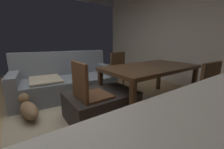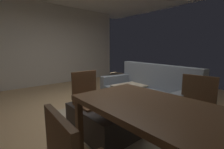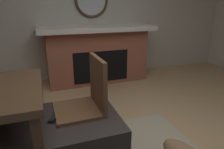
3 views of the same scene
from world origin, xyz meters
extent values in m
plane|color=tan|center=(0.00, 0.00, 0.00)|extent=(8.00, 8.00, 0.00)
cube|color=white|center=(3.33, 0.00, 1.43)|extent=(0.12, 5.91, 2.86)
cube|color=tan|center=(0.64, 0.18, 0.01)|extent=(2.60, 2.00, 0.01)
cube|color=slate|center=(0.48, 0.78, 0.21)|extent=(2.14, 1.19, 0.42)
cube|color=slate|center=(0.52, 1.15, 0.69)|extent=(2.05, 0.44, 0.53)
cube|color=slate|center=(1.40, 0.67, 0.52)|extent=(0.29, 0.97, 0.20)
cube|color=slate|center=(-0.45, 0.89, 0.52)|extent=(0.29, 0.97, 0.20)
cube|color=tan|center=(0.07, 0.82, 0.45)|extent=(0.62, 0.85, 0.03)
cube|color=#2D2826|center=(0.64, -0.43, 0.21)|extent=(1.04, 0.75, 0.42)
cube|color=black|center=(0.70, -0.46, 0.43)|extent=(0.11, 0.17, 0.02)
cube|color=#513823|center=(1.66, -0.52, 0.71)|extent=(1.80, 0.96, 0.06)
cube|color=#513823|center=(0.82, -0.10, 0.34)|extent=(0.07, 0.07, 0.68)
cube|color=#513823|center=(2.50, -0.10, 0.34)|extent=(0.07, 0.07, 0.68)
cube|color=#513823|center=(0.82, -0.94, 0.34)|extent=(0.07, 0.07, 0.68)
cube|color=#513823|center=(2.50, -0.94, 0.34)|extent=(0.07, 0.07, 0.68)
cube|color=#513823|center=(1.66, 0.26, 0.43)|extent=(0.48, 0.48, 0.04)
cube|color=#513823|center=(1.65, 0.46, 0.69)|extent=(0.44, 0.08, 0.48)
cylinder|color=#513823|center=(1.88, 0.08, 0.21)|extent=(0.04, 0.04, 0.41)
cylinder|color=#513823|center=(1.48, 0.05, 0.21)|extent=(0.04, 0.04, 0.41)
cylinder|color=#513823|center=(1.84, 0.48, 0.21)|extent=(0.04, 0.04, 0.41)
cylinder|color=#513823|center=(1.45, 0.44, 0.21)|extent=(0.04, 0.04, 0.41)
cube|color=#513823|center=(1.66, -1.30, 0.43)|extent=(0.46, 0.46, 0.04)
cube|color=#513823|center=(1.65, -1.49, 0.69)|extent=(0.44, 0.07, 0.48)
cylinder|color=#513823|center=(1.48, -1.08, 0.21)|extent=(0.04, 0.04, 0.41)
cylinder|color=#513823|center=(1.88, -1.11, 0.21)|extent=(0.04, 0.04, 0.41)
cylinder|color=#513823|center=(1.45, -1.48, 0.21)|extent=(0.04, 0.04, 0.41)
cylinder|color=#513823|center=(1.85, -1.51, 0.21)|extent=(0.04, 0.04, 0.41)
cube|color=brown|center=(0.46, -0.52, 0.43)|extent=(0.45, 0.45, 0.04)
cube|color=brown|center=(0.26, -0.52, 0.69)|extent=(0.05, 0.44, 0.48)
cylinder|color=brown|center=(0.66, -0.31, 0.21)|extent=(0.04, 0.04, 0.41)
cylinder|color=brown|center=(0.67, -0.71, 0.21)|extent=(0.04, 0.04, 0.41)
cylinder|color=brown|center=(0.26, -0.32, 0.21)|extent=(0.04, 0.04, 0.41)
cylinder|color=brown|center=(0.27, -0.72, 0.21)|extent=(0.04, 0.04, 0.41)
cylinder|color=beige|center=(2.33, 1.46, 0.10)|extent=(0.20, 0.20, 0.19)
ellipsoid|color=#387233|center=(2.33, 1.46, 0.36)|extent=(0.42, 0.42, 0.46)
ellipsoid|color=#8C6B4C|center=(-0.31, 0.14, 0.16)|extent=(0.30, 0.58, 0.22)
sphere|color=#8C6B4C|center=(-0.35, 0.39, 0.28)|extent=(0.16, 0.16, 0.16)
camera|label=1|loc=(-0.41, -2.20, 1.20)|focal=22.65mm
camera|label=2|loc=(2.44, -1.79, 1.28)|focal=24.85mm
camera|label=3|loc=(0.73, 1.18, 1.36)|focal=32.02mm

